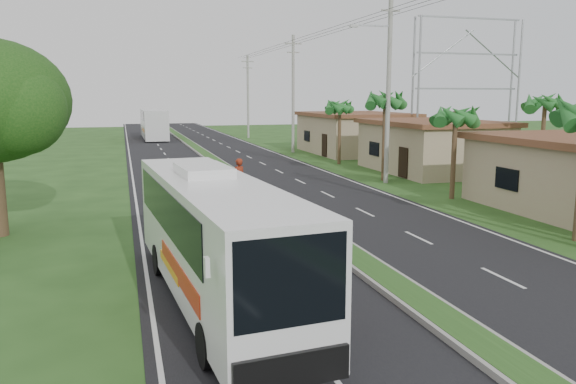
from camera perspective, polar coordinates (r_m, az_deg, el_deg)
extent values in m
plane|color=#25481A|center=(16.31, 10.96, -9.71)|extent=(180.00, 180.00, 0.00)
cube|color=black|center=(34.79, -4.27, 0.83)|extent=(14.00, 160.00, 0.02)
cube|color=gray|center=(34.78, -4.27, 0.97)|extent=(1.20, 160.00, 0.17)
cube|color=#25481A|center=(34.77, -4.27, 1.12)|extent=(0.95, 160.00, 0.02)
cube|color=silver|center=(34.05, -15.36, 0.29)|extent=(0.12, 160.00, 0.01)
cube|color=silver|center=(36.77, 6.00, 1.27)|extent=(0.12, 160.00, 0.01)
cube|color=tan|center=(41.61, 14.34, 4.33)|extent=(7.00, 10.00, 3.35)
cube|color=brown|center=(41.48, 14.45, 6.85)|extent=(7.60, 10.60, 0.32)
cube|color=tan|center=(54.07, 6.75, 5.82)|extent=(8.00, 11.00, 3.50)
cube|color=brown|center=(53.98, 6.80, 7.85)|extent=(8.60, 11.60, 0.32)
cylinder|color=#473321|center=(30.67, 16.49, 3.57)|extent=(0.26, 0.26, 4.60)
cylinder|color=#473321|center=(36.42, 9.74, 5.38)|extent=(0.26, 0.26, 5.40)
cylinder|color=#473321|center=(44.86, 5.24, 5.89)|extent=(0.26, 0.26, 4.80)
cylinder|color=#473321|center=(37.90, 24.41, 4.66)|extent=(0.26, 0.26, 5.20)
sphere|color=#143B10|center=(22.91, -25.69, 7.58)|extent=(3.40, 3.40, 3.40)
cylinder|color=gray|center=(35.30, 10.18, 10.59)|extent=(0.28, 0.28, 12.00)
cube|color=gray|center=(35.65, 10.40, 17.68)|extent=(1.20, 0.10, 0.10)
cube|color=gray|center=(35.02, 8.52, 16.39)|extent=(2.40, 0.10, 0.10)
cylinder|color=gray|center=(53.95, 0.52, 9.87)|extent=(0.28, 0.28, 11.00)
cube|color=gray|center=(54.16, 0.53, 14.84)|extent=(1.60, 0.12, 0.12)
cube|color=gray|center=(54.10, 0.53, 14.00)|extent=(1.20, 0.10, 0.10)
cylinder|color=gray|center=(73.31, -4.09, 9.61)|extent=(0.28, 0.28, 10.50)
cube|color=gray|center=(73.44, -4.14, 13.09)|extent=(1.60, 0.12, 0.12)
cube|color=gray|center=(73.40, -4.13, 12.46)|extent=(1.20, 0.10, 0.10)
cylinder|color=gray|center=(49.44, 13.11, 10.21)|extent=(0.18, 0.18, 12.00)
cylinder|color=gray|center=(55.03, 22.36, 9.67)|extent=(0.18, 0.18, 12.00)
cylinder|color=gray|center=(50.32, 12.55, 10.22)|extent=(0.18, 0.18, 12.00)
cylinder|color=gray|center=(55.82, 21.71, 9.70)|extent=(0.18, 0.18, 12.00)
cube|color=gray|center=(52.49, 17.68, 9.96)|extent=(10.00, 0.14, 0.14)
cube|color=gray|center=(52.61, 17.85, 13.23)|extent=(10.00, 0.14, 0.14)
cube|color=gray|center=(52.90, 18.02, 16.47)|extent=(10.00, 0.14, 0.14)
cube|color=white|center=(14.65, -7.51, -4.34)|extent=(3.18, 11.04, 2.86)
cube|color=black|center=(15.03, -8.06, -1.54)|extent=(3.04, 8.87, 1.14)
cube|color=black|center=(9.58, 0.23, -9.06)|extent=(2.05, 0.31, 1.60)
cube|color=red|center=(13.79, -6.37, -7.69)|extent=(2.71, 4.90, 0.50)
cube|color=#FFA515|center=(15.12, -7.70, -7.05)|extent=(2.54, 2.91, 0.23)
cube|color=white|center=(15.41, -8.61, 2.21)|extent=(1.45, 2.28, 0.25)
cylinder|color=black|center=(11.71, -8.24, -15.16)|extent=(0.37, 0.96, 0.94)
cylinder|color=black|center=(12.27, 1.41, -13.84)|extent=(0.37, 0.96, 0.94)
cylinder|color=black|center=(17.58, -12.96, -6.73)|extent=(0.37, 0.96, 0.94)
cylinder|color=black|center=(17.97, -6.45, -6.18)|extent=(0.37, 0.96, 0.94)
cube|color=silver|center=(73.04, -13.47, 6.76)|extent=(2.82, 12.62, 3.51)
cube|color=black|center=(73.54, -13.53, 7.59)|extent=(2.85, 9.33, 1.19)
cube|color=orange|center=(71.98, -13.40, 6.19)|extent=(2.83, 6.04, 0.38)
cylinder|color=black|center=(67.87, -14.18, 5.34)|extent=(0.34, 1.05, 1.05)
cylinder|color=black|center=(68.02, -12.14, 5.43)|extent=(0.34, 1.05, 1.05)
cylinder|color=black|center=(77.70, -14.53, 5.85)|extent=(0.34, 1.05, 1.05)
cylinder|color=black|center=(77.83, -12.75, 5.93)|extent=(0.34, 1.05, 1.05)
imported|color=black|center=(27.02, -5.01, -0.76)|extent=(1.63, 1.03, 0.95)
imported|color=maroon|center=(26.85, -5.04, 1.40)|extent=(0.82, 0.69, 1.91)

